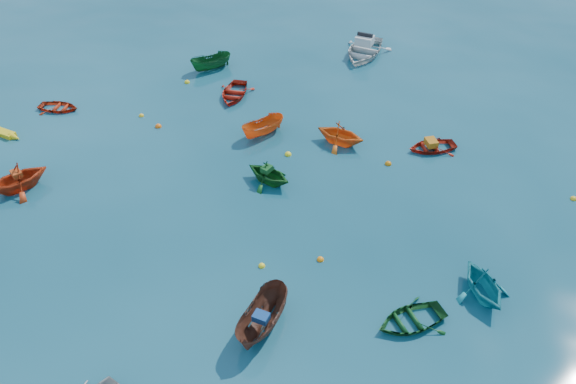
% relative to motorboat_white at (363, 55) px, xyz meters
% --- Properties ---
extents(ground, '(160.00, 160.00, 0.00)m').
position_rel_motorboat_white_xyz_m(ground, '(-0.42, -22.26, 0.00)').
color(ground, '#0A3B4A').
rests_on(ground, ground).
extents(sampan_brown_mid, '(1.70, 3.58, 1.34)m').
position_rel_motorboat_white_xyz_m(sampan_brown_mid, '(1.02, -25.17, 0.00)').
color(sampan_brown_mid, '#572E1F').
rests_on(sampan_brown_mid, ground).
extents(dinghy_orange_w, '(3.83, 3.95, 1.59)m').
position_rel_motorboat_white_xyz_m(dinghy_orange_w, '(-13.80, -20.60, 0.00)').
color(dinghy_orange_w, '#BF3411').
rests_on(dinghy_orange_w, ground).
extents(dinghy_green_e, '(3.56, 3.43, 0.60)m').
position_rel_motorboat_white_xyz_m(dinghy_green_e, '(6.51, -23.22, 0.00)').
color(dinghy_green_e, '#10451A').
rests_on(dinghy_green_e, ground).
extents(dinghy_cyan_se, '(3.39, 3.52, 1.43)m').
position_rel_motorboat_white_xyz_m(dinghy_cyan_se, '(9.12, -20.86, 0.00)').
color(dinghy_cyan_se, teal).
rests_on(dinghy_cyan_se, ground).
extents(dinghy_red_nw, '(2.73, 2.11, 0.52)m').
position_rel_motorboat_white_xyz_m(dinghy_red_nw, '(-16.65, -13.21, 0.00)').
color(dinghy_red_nw, '#B4290F').
rests_on(dinghy_red_nw, ground).
extents(sampan_orange_n, '(2.51, 2.99, 1.11)m').
position_rel_motorboat_white_xyz_m(sampan_orange_n, '(-3.52, -12.13, 0.00)').
color(sampan_orange_n, orange).
rests_on(sampan_orange_n, ground).
extents(dinghy_green_n, '(3.07, 2.85, 1.33)m').
position_rel_motorboat_white_xyz_m(dinghy_green_n, '(-1.78, -16.30, 0.00)').
color(dinghy_green_n, '#14561A').
rests_on(dinghy_green_n, ground).
extents(dinghy_red_ne, '(3.34, 3.04, 0.57)m').
position_rel_motorboat_white_xyz_m(dinghy_red_ne, '(6.04, -10.73, 0.00)').
color(dinghy_red_ne, '#A41C0D').
rests_on(dinghy_red_ne, ground).
extents(dinghy_red_far, '(2.64, 3.45, 0.67)m').
position_rel_motorboat_white_xyz_m(dinghy_red_far, '(-6.82, -8.41, 0.00)').
color(dinghy_red_far, '#B41E0F').
rests_on(dinghy_red_far, ground).
extents(dinghy_orange_far, '(3.19, 2.89, 1.47)m').
position_rel_motorboat_white_xyz_m(dinghy_orange_far, '(0.95, -11.68, 0.00)').
color(dinghy_orange_far, orange).
rests_on(dinghy_orange_far, ground).
extents(sampan_green_far, '(2.86, 3.01, 1.17)m').
position_rel_motorboat_white_xyz_m(sampan_green_far, '(-9.69, -5.36, 0.00)').
color(sampan_green_far, '#145725').
rests_on(sampan_green_far, ground).
extents(motorboat_white, '(3.96, 5.15, 1.59)m').
position_rel_motorboat_white_xyz_m(motorboat_white, '(0.00, 0.00, 0.00)').
color(motorboat_white, silver).
rests_on(motorboat_white, ground).
extents(tarp_blue_a, '(0.65, 0.52, 0.29)m').
position_rel_motorboat_white_xyz_m(tarp_blue_a, '(1.00, -25.32, 0.81)').
color(tarp_blue_a, navy).
rests_on(tarp_blue_a, sampan_brown_mid).
extents(tarp_orange_a, '(0.75, 0.70, 0.29)m').
position_rel_motorboat_white_xyz_m(tarp_orange_a, '(-13.78, -20.56, 0.94)').
color(tarp_orange_a, '#BD3E13').
rests_on(tarp_orange_a, dinghy_orange_w).
extents(tarp_green_b, '(0.59, 0.68, 0.28)m').
position_rel_motorboat_white_xyz_m(tarp_green_b, '(-1.87, -16.27, 0.80)').
color(tarp_green_b, '#134D1C').
rests_on(tarp_green_b, dinghy_green_n).
extents(tarp_orange_b, '(0.86, 0.93, 0.36)m').
position_rel_motorboat_white_xyz_m(tarp_orange_b, '(5.95, -10.78, 0.47)').
color(tarp_orange_b, '#C16F13').
rests_on(tarp_orange_b, dinghy_red_ne).
extents(buoy_ye_a, '(0.31, 0.31, 0.31)m').
position_rel_motorboat_white_xyz_m(buoy_ye_a, '(-0.13, -22.08, 0.00)').
color(buoy_ye_a, yellow).
rests_on(buoy_ye_a, ground).
extents(buoy_ye_b, '(0.32, 0.32, 0.32)m').
position_rel_motorboat_white_xyz_m(buoy_ye_b, '(-11.34, -12.40, 0.00)').
color(buoy_ye_b, yellow).
rests_on(buoy_ye_b, ground).
extents(buoy_or_c, '(0.39, 0.39, 0.39)m').
position_rel_motorboat_white_xyz_m(buoy_or_c, '(-9.78, -13.20, 0.00)').
color(buoy_or_c, '#FB620D').
rests_on(buoy_or_c, ground).
extents(buoy_ye_c, '(0.38, 0.38, 0.38)m').
position_rel_motorboat_white_xyz_m(buoy_ye_c, '(-1.53, -13.66, 0.00)').
color(buoy_ye_c, yellow).
rests_on(buoy_ye_c, ground).
extents(buoy_or_d, '(0.32, 0.32, 0.32)m').
position_rel_motorboat_white_xyz_m(buoy_or_d, '(2.23, -20.94, 0.00)').
color(buoy_or_d, orange).
rests_on(buoy_or_d, ground).
extents(buoy_ye_d, '(0.38, 0.38, 0.38)m').
position_rel_motorboat_white_xyz_m(buoy_ye_d, '(-10.50, -7.66, 0.00)').
color(buoy_ye_d, yellow).
rests_on(buoy_ye_d, ground).
extents(buoy_or_e, '(0.37, 0.37, 0.37)m').
position_rel_motorboat_white_xyz_m(buoy_or_e, '(3.94, -12.89, 0.00)').
color(buoy_or_e, orange).
rests_on(buoy_or_e, ground).
extents(buoy_ye_e, '(0.32, 0.32, 0.32)m').
position_rel_motorboat_white_xyz_m(buoy_ye_e, '(13.34, -13.08, 0.00)').
color(buoy_ye_e, yellow).
rests_on(buoy_ye_e, ground).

